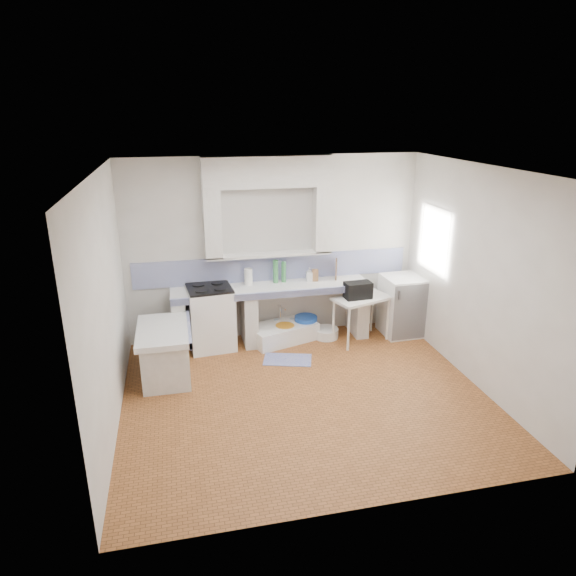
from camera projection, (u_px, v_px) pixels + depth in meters
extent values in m
plane|color=#965629|center=(305.00, 395.00, 6.48)|extent=(4.50, 4.50, 0.00)
plane|color=silver|center=(308.00, 170.00, 5.56)|extent=(4.50, 4.50, 0.00)
plane|color=silver|center=(274.00, 249.00, 7.86)|extent=(4.50, 0.00, 4.50)
plane|color=silver|center=(368.00, 371.00, 4.18)|extent=(4.50, 0.00, 4.50)
plane|color=silver|center=(106.00, 306.00, 5.56)|extent=(0.00, 4.50, 4.50)
plane|color=silver|center=(479.00, 278.00, 6.48)|extent=(0.00, 4.50, 4.50)
cube|color=silver|center=(268.00, 172.00, 7.34)|extent=(1.90, 0.25, 0.45)
cube|color=#3A2412|center=(445.00, 240.00, 7.56)|extent=(0.35, 0.86, 1.06)
cube|color=white|center=(439.00, 215.00, 7.40)|extent=(0.01, 0.84, 0.24)
cube|color=white|center=(271.00, 289.00, 7.74)|extent=(3.00, 0.60, 0.08)
cube|color=navy|center=(275.00, 295.00, 7.48)|extent=(3.00, 0.04, 0.10)
cube|color=silver|center=(179.00, 324.00, 7.60)|extent=(0.20, 0.55, 0.82)
cube|color=silver|center=(249.00, 318.00, 7.82)|extent=(0.20, 0.55, 0.82)
cube|color=silver|center=(358.00, 309.00, 8.18)|extent=(0.20, 0.55, 0.82)
cube|color=white|center=(164.00, 331.00, 6.74)|extent=(0.70, 1.10, 0.08)
cube|color=silver|center=(166.00, 355.00, 6.86)|extent=(0.60, 1.00, 0.62)
cube|color=navy|center=(189.00, 329.00, 6.81)|extent=(0.04, 1.10, 0.10)
cube|color=navy|center=(274.00, 268.00, 7.95)|extent=(4.27, 0.03, 0.40)
cube|color=white|center=(211.00, 318.00, 7.67)|extent=(0.71, 0.69, 0.93)
cube|color=white|center=(283.00, 333.00, 7.99)|extent=(1.13, 0.83, 0.24)
cube|color=white|center=(361.00, 319.00, 7.92)|extent=(0.97, 0.73, 0.04)
cube|color=white|center=(402.00, 305.00, 8.14)|extent=(0.63, 0.63, 0.95)
cylinder|color=#AD392A|center=(265.00, 335.00, 7.89)|extent=(0.30, 0.30, 0.27)
cylinder|color=orange|center=(285.00, 333.00, 7.94)|extent=(0.31, 0.31, 0.27)
cylinder|color=blue|center=(306.00, 326.00, 8.12)|extent=(0.47, 0.47, 0.33)
cylinder|color=white|center=(326.00, 333.00, 8.11)|extent=(0.48, 0.48, 0.15)
cylinder|color=silver|center=(277.00, 328.00, 8.14)|extent=(0.08, 0.08, 0.29)
cylinder|color=silver|center=(292.00, 326.00, 8.19)|extent=(0.10, 0.10, 0.28)
cube|color=black|center=(358.00, 290.00, 7.72)|extent=(0.41, 0.25, 0.25)
cylinder|color=#378045|center=(276.00, 272.00, 7.83)|extent=(0.10, 0.10, 0.35)
cylinder|color=#378045|center=(284.00, 272.00, 7.86)|extent=(0.09, 0.09, 0.33)
cube|color=brown|center=(315.00, 275.00, 7.93)|extent=(0.09, 0.08, 0.18)
cube|color=brown|center=(336.00, 269.00, 8.04)|extent=(0.09, 0.22, 0.30)
cylinder|color=white|center=(248.00, 277.00, 7.76)|extent=(0.13, 0.13, 0.25)
imported|color=white|center=(309.00, 274.00, 7.93)|extent=(0.11, 0.11, 0.22)
cube|color=#2A359C|center=(288.00, 360.00, 7.39)|extent=(0.77, 0.57, 0.01)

